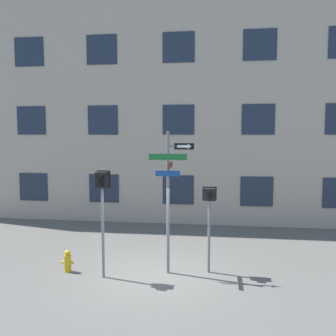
% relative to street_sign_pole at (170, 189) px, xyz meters
% --- Properties ---
extents(ground_plane, '(60.00, 60.00, 0.00)m').
position_rel_street_sign_pole_xyz_m(ground_plane, '(-0.40, -0.31, -2.47)').
color(ground_plane, '#595651').
extents(building_facade, '(24.00, 0.63, 12.43)m').
position_rel_street_sign_pole_xyz_m(building_facade, '(-0.40, 6.24, 3.74)').
color(building_facade, tan).
rests_on(building_facade, ground_plane).
extents(street_sign_pole, '(1.29, 0.99, 4.13)m').
position_rel_street_sign_pole_xyz_m(street_sign_pole, '(0.00, 0.00, 0.00)').
color(street_sign_pole, slate).
rests_on(street_sign_pole, ground_plane).
extents(pedestrian_signal_left, '(0.39, 0.40, 3.03)m').
position_rel_street_sign_pole_xyz_m(pedestrian_signal_left, '(-1.82, -0.58, -0.07)').
color(pedestrian_signal_left, slate).
rests_on(pedestrian_signal_left, ground_plane).
extents(pedestrian_signal_right, '(0.41, 0.40, 2.52)m').
position_rel_street_sign_pole_xyz_m(pedestrian_signal_right, '(1.12, 0.21, -0.48)').
color(pedestrian_signal_right, slate).
rests_on(pedestrian_signal_right, ground_plane).
extents(fire_hydrant, '(0.36, 0.20, 0.65)m').
position_rel_street_sign_pole_xyz_m(fire_hydrant, '(-3.00, -0.30, -2.16)').
color(fire_hydrant, gold).
rests_on(fire_hydrant, ground_plane).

